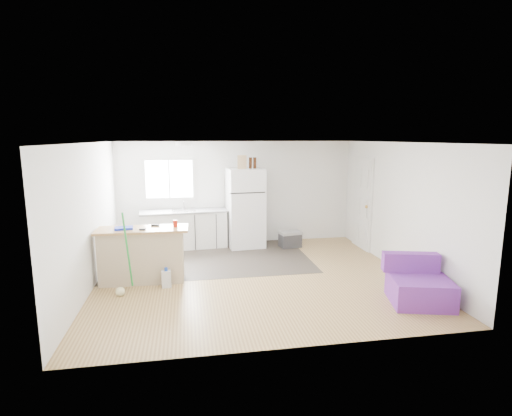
# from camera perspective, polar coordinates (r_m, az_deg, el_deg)

# --- Properties ---
(room) EXTENTS (5.51, 5.01, 2.41)m
(room) POSITION_cam_1_polar(r_m,az_deg,el_deg) (6.99, -0.19, -0.56)
(room) COLOR olive
(room) RESTS_ON ground
(vinyl_zone) EXTENTS (4.05, 2.50, 0.00)m
(vinyl_zone) POSITION_cam_1_polar(r_m,az_deg,el_deg) (8.41, -6.55, -7.19)
(vinyl_zone) COLOR #322C26
(vinyl_zone) RESTS_ON floor
(window) EXTENTS (1.18, 0.06, 0.98)m
(window) POSITION_cam_1_polar(r_m,az_deg,el_deg) (9.31, -12.28, 4.06)
(window) COLOR white
(window) RESTS_ON back_wall
(interior_door) EXTENTS (0.11, 0.92, 2.10)m
(interior_door) POSITION_cam_1_polar(r_m,az_deg,el_deg) (9.29, 14.94, 0.63)
(interior_door) COLOR white
(interior_door) RESTS_ON right_wall
(ceiling_fixture) EXTENTS (0.30, 0.30, 0.07)m
(ceiling_fixture) POSITION_cam_1_polar(r_m,az_deg,el_deg) (7.97, -10.33, 9.00)
(ceiling_fixture) COLOR white
(ceiling_fixture) RESTS_ON ceiling
(kitchen_cabinets) EXTENTS (1.98, 0.77, 1.13)m
(kitchen_cabinets) POSITION_cam_1_polar(r_m,az_deg,el_deg) (9.20, -10.20, -2.95)
(kitchen_cabinets) COLOR white
(kitchen_cabinets) RESTS_ON floor
(peninsula) EXTENTS (1.56, 0.62, 0.95)m
(peninsula) POSITION_cam_1_polar(r_m,az_deg,el_deg) (7.24, -15.94, -6.42)
(peninsula) COLOR tan
(peninsula) RESTS_ON floor
(refrigerator) EXTENTS (0.85, 0.82, 1.80)m
(refrigerator) POSITION_cam_1_polar(r_m,az_deg,el_deg) (9.11, -1.54, 0.03)
(refrigerator) COLOR white
(refrigerator) RESTS_ON floor
(cooler) EXTENTS (0.54, 0.41, 0.37)m
(cooler) POSITION_cam_1_polar(r_m,az_deg,el_deg) (9.20, 4.90, -4.43)
(cooler) COLOR #313134
(cooler) RESTS_ON floor
(purple_seat) EXTENTS (1.03, 1.00, 0.70)m
(purple_seat) POSITION_cam_1_polar(r_m,az_deg,el_deg) (6.66, 22.17, -10.27)
(purple_seat) COLOR purple
(purple_seat) RESTS_ON floor
(cleaner_jug) EXTENTS (0.16, 0.12, 0.34)m
(cleaner_jug) POSITION_cam_1_polar(r_m,az_deg,el_deg) (6.95, -12.68, -9.83)
(cleaner_jug) COLOR silver
(cleaner_jug) RESTS_ON floor
(mop) EXTENTS (0.24, 0.38, 1.36)m
(mop) POSITION_cam_1_polar(r_m,az_deg,el_deg) (6.80, -18.57, -9.85)
(mop) COLOR green
(mop) RESTS_ON floor
(red_cup) EXTENTS (0.09, 0.09, 0.12)m
(red_cup) POSITION_cam_1_polar(r_m,az_deg,el_deg) (7.08, -11.47, -2.19)
(red_cup) COLOR red
(red_cup) RESTS_ON peninsula
(blue_tray) EXTENTS (0.33, 0.26, 0.04)m
(blue_tray) POSITION_cam_1_polar(r_m,az_deg,el_deg) (7.14, -18.37, -2.74)
(blue_tray) COLOR #1327B8
(blue_tray) RESTS_ON peninsula
(tool_a) EXTENTS (0.15, 0.08, 0.03)m
(tool_a) POSITION_cam_1_polar(r_m,az_deg,el_deg) (7.23, -14.19, -2.40)
(tool_a) COLOR black
(tool_a) RESTS_ON peninsula
(tool_b) EXTENTS (0.11, 0.06, 0.03)m
(tool_b) POSITION_cam_1_polar(r_m,az_deg,el_deg) (6.97, -15.92, -2.96)
(tool_b) COLOR black
(tool_b) RESTS_ON peninsula
(cardboard_box) EXTENTS (0.21, 0.12, 0.30)m
(cardboard_box) POSITION_cam_1_polar(r_m,az_deg,el_deg) (8.89, -2.02, 6.58)
(cardboard_box) COLOR tan
(cardboard_box) RESTS_ON refrigerator
(bottle_left) EXTENTS (0.08, 0.08, 0.25)m
(bottle_left) POSITION_cam_1_polar(r_m,az_deg,el_deg) (8.96, -0.80, 6.46)
(bottle_left) COLOR #37190A
(bottle_left) RESTS_ON refrigerator
(bottle_right) EXTENTS (0.09, 0.09, 0.25)m
(bottle_right) POSITION_cam_1_polar(r_m,az_deg,el_deg) (8.97, -0.18, 6.46)
(bottle_right) COLOR #37190A
(bottle_right) RESTS_ON refrigerator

